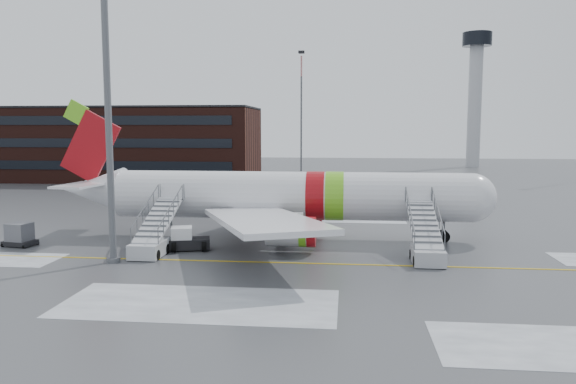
# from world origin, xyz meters

# --- Properties ---
(ground) EXTENTS (260.00, 260.00, 0.00)m
(ground) POSITION_xyz_m (0.00, 0.00, 0.00)
(ground) COLOR #494C4F
(ground) RESTS_ON ground
(airliner) EXTENTS (35.03, 32.97, 11.18)m
(airliner) POSITION_xyz_m (-4.02, 7.16, 3.42)
(airliner) COLOR white
(airliner) RESTS_ON ground
(airstair_fwd) EXTENTS (2.05, 7.70, 3.48)m
(airstair_fwd) POSITION_xyz_m (6.69, 0.62, 1.06)
(airstair_fwd) COLOR #ADAFB5
(airstair_fwd) RESTS_ON ground
(airstair_aft) EXTENTS (2.05, 7.70, 3.48)m
(airstair_aft) POSITION_xyz_m (-12.18, 0.62, 1.06)
(airstair_aft) COLOR silver
(airstair_aft) RESTS_ON ground
(pushback_tug) EXTENTS (3.27, 2.77, 1.69)m
(pushback_tug) POSITION_xyz_m (-10.20, 2.21, 0.75)
(pushback_tug) COLOR black
(pushback_tug) RESTS_ON ground
(uld_container) EXTENTS (2.37, 1.90, 1.75)m
(uld_container) POSITION_xyz_m (-23.10, 2.26, 0.82)
(uld_container) COLOR black
(uld_container) RESTS_ON ground
(light_mast_near) EXTENTS (1.20, 1.20, 22.63)m
(light_mast_near) POSITION_xyz_m (-13.95, -2.00, 11.80)
(light_mast_near) COLOR #595B60
(light_mast_near) RESTS_ON ground
(terminal_building) EXTENTS (62.00, 16.11, 12.30)m
(terminal_building) POSITION_xyz_m (-45.00, 54.98, 6.20)
(terminal_building) COLOR #3F1E16
(terminal_building) RESTS_ON ground
(control_tower) EXTENTS (6.40, 6.40, 30.00)m
(control_tower) POSITION_xyz_m (30.00, 95.00, 18.75)
(control_tower) COLOR #B2B5BA
(control_tower) RESTS_ON ground
(light_mast_far_n) EXTENTS (1.20, 1.20, 24.25)m
(light_mast_far_n) POSITION_xyz_m (-8.00, 78.00, 13.84)
(light_mast_far_n) COLOR #595B60
(light_mast_far_n) RESTS_ON ground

